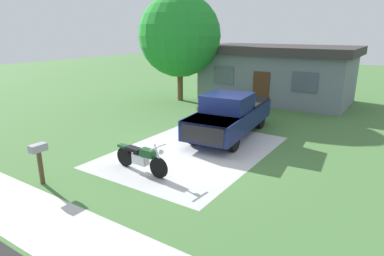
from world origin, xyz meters
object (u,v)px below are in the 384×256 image
(neighbor_house, at_px, (276,73))
(motorcycle, at_px, (141,158))
(mailbox, at_px, (39,153))
(shade_tree, at_px, (180,36))
(pickup_truck, at_px, (231,114))

(neighbor_house, bearing_deg, motorcycle, -88.17)
(mailbox, bearing_deg, shade_tree, 106.72)
(pickup_truck, bearing_deg, mailbox, -108.54)
(mailbox, distance_m, neighbor_house, 16.01)
(mailbox, distance_m, shade_tree, 13.28)
(shade_tree, distance_m, neighbor_house, 6.68)
(pickup_truck, relative_size, neighbor_house, 0.60)
(shade_tree, bearing_deg, neighbor_house, 34.58)
(pickup_truck, distance_m, neighbor_house, 8.59)
(motorcycle, height_order, pickup_truck, pickup_truck)
(pickup_truck, relative_size, mailbox, 4.59)
(motorcycle, distance_m, pickup_truck, 5.18)
(motorcycle, height_order, mailbox, mailbox)
(pickup_truck, bearing_deg, motorcycle, -96.81)
(motorcycle, relative_size, pickup_truck, 0.38)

